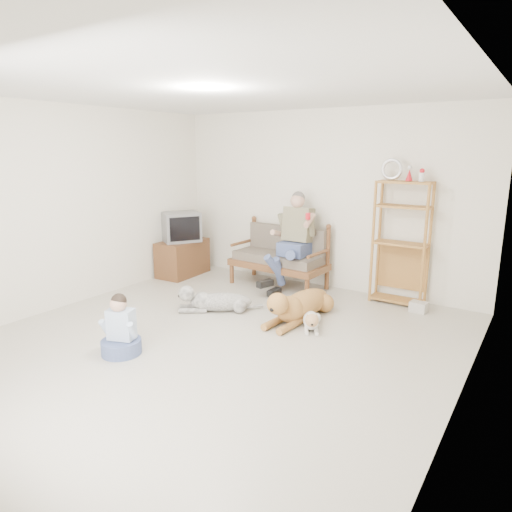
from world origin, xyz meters
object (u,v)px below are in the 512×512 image
Objects in this scene: etagere at (401,242)px; golden_retriever at (298,305)px; tv_stand at (182,258)px; loveseat at (281,255)px.

etagere is 1.30× the size of golden_retriever.
tv_stand is (-3.52, -0.55, -0.57)m from etagere.
loveseat reaches higher than tv_stand.
loveseat reaches higher than golden_retriever.
etagere reaches higher than golden_retriever.
loveseat is 1.77m from tv_stand.
etagere is at bearing 6.13° from tv_stand.
loveseat is at bearing 10.33° from tv_stand.
loveseat is at bearing 133.18° from golden_retriever.
tv_stand is 0.60× the size of golden_retriever.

